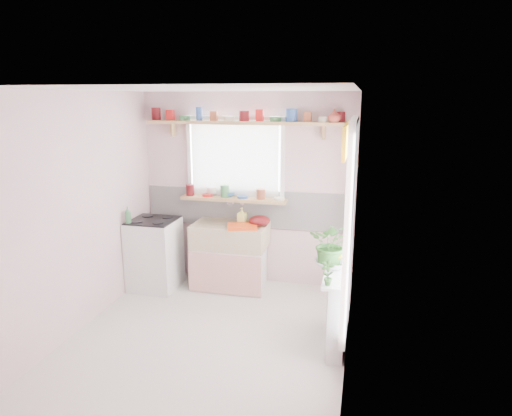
# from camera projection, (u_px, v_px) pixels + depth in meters

# --- Properties ---
(room) EXTENTS (3.20, 3.20, 3.20)m
(room) POSITION_uv_depth(u_px,v_px,m) (288.00, 194.00, 5.10)
(room) COLOR silver
(room) RESTS_ON ground
(sink_unit) EXTENTS (0.95, 0.65, 1.11)m
(sink_unit) POSITION_uv_depth(u_px,v_px,m) (230.00, 255.00, 5.92)
(sink_unit) COLOR white
(sink_unit) RESTS_ON ground
(cooker) EXTENTS (0.58, 0.58, 0.93)m
(cooker) POSITION_uv_depth(u_px,v_px,m) (155.00, 254.00, 5.90)
(cooker) COLOR white
(cooker) RESTS_ON ground
(radiator_ledge) EXTENTS (0.22, 0.95, 0.78)m
(radiator_ledge) POSITION_uv_depth(u_px,v_px,m) (338.00, 306.00, 4.57)
(radiator_ledge) COLOR white
(radiator_ledge) RESTS_ON ground
(windowsill) EXTENTS (1.40, 0.22, 0.04)m
(windowsill) POSITION_uv_depth(u_px,v_px,m) (234.00, 199.00, 5.93)
(windowsill) COLOR tan
(windowsill) RESTS_ON room
(pine_shelf) EXTENTS (2.52, 0.24, 0.04)m
(pine_shelf) POSITION_uv_depth(u_px,v_px,m) (244.00, 123.00, 5.65)
(pine_shelf) COLOR tan
(pine_shelf) RESTS_ON room
(shelf_crockery) EXTENTS (2.47, 0.11, 0.12)m
(shelf_crockery) POSITION_uv_depth(u_px,v_px,m) (243.00, 117.00, 5.64)
(shelf_crockery) COLOR #590F14
(shelf_crockery) RESTS_ON pine_shelf
(sill_crockery) EXTENTS (1.35, 0.11, 0.12)m
(sill_crockery) POSITION_uv_depth(u_px,v_px,m) (230.00, 193.00, 5.92)
(sill_crockery) COLOR #590F14
(sill_crockery) RESTS_ON windowsill
(dish_tray) EXTENTS (0.42, 0.36, 0.04)m
(dish_tray) POSITION_uv_depth(u_px,v_px,m) (242.00, 227.00, 5.65)
(dish_tray) COLOR #EF4915
(dish_tray) RESTS_ON sink_unit
(colander) EXTENTS (0.28, 0.28, 0.12)m
(colander) POSITION_uv_depth(u_px,v_px,m) (259.00, 220.00, 5.76)
(colander) COLOR maroon
(colander) RESTS_ON sink_unit
(jade_plant) EXTENTS (0.46, 0.41, 0.48)m
(jade_plant) POSITION_uv_depth(u_px,v_px,m) (332.00, 244.00, 4.52)
(jade_plant) COLOR #356A2A
(jade_plant) RESTS_ON radiator_ledge
(fruit_bowl) EXTENTS (0.33, 0.33, 0.08)m
(fruit_bowl) POSITION_uv_depth(u_px,v_px,m) (331.00, 263.00, 4.55)
(fruit_bowl) COLOR silver
(fruit_bowl) RESTS_ON radiator_ledge
(herb_pot) EXTENTS (0.14, 0.12, 0.24)m
(herb_pot) POSITION_uv_depth(u_px,v_px,m) (328.00, 273.00, 4.09)
(herb_pot) COLOR #376A2A
(herb_pot) RESTS_ON radiator_ledge
(soap_bottle_sink) EXTENTS (0.11, 0.11, 0.21)m
(soap_bottle_sink) POSITION_uv_depth(u_px,v_px,m) (242.00, 216.00, 5.83)
(soap_bottle_sink) COLOR #F3EA6C
(soap_bottle_sink) RESTS_ON sink_unit
(sill_cup) EXTENTS (0.18, 0.18, 0.11)m
(sill_cup) POSITION_uv_depth(u_px,v_px,m) (212.00, 191.00, 6.04)
(sill_cup) COLOR beige
(sill_cup) RESTS_ON windowsill
(sill_bowl) EXTENTS (0.24, 0.24, 0.06)m
(sill_bowl) POSITION_uv_depth(u_px,v_px,m) (228.00, 194.00, 5.99)
(sill_bowl) COLOR #2C5A92
(sill_bowl) RESTS_ON windowsill
(shelf_vase) EXTENTS (0.20, 0.20, 0.16)m
(shelf_vase) POSITION_uv_depth(u_px,v_px,m) (334.00, 116.00, 5.32)
(shelf_vase) COLOR #AA4134
(shelf_vase) RESTS_ON pine_shelf
(cooker_bottle) EXTENTS (0.11, 0.11, 0.21)m
(cooker_bottle) POSITION_uv_depth(u_px,v_px,m) (128.00, 215.00, 5.60)
(cooker_bottle) COLOR #438752
(cooker_bottle) RESTS_ON cooker
(fruit) EXTENTS (0.20, 0.14, 0.10)m
(fruit) POSITION_uv_depth(u_px,v_px,m) (332.00, 257.00, 4.54)
(fruit) COLOR orange
(fruit) RESTS_ON fruit_bowl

